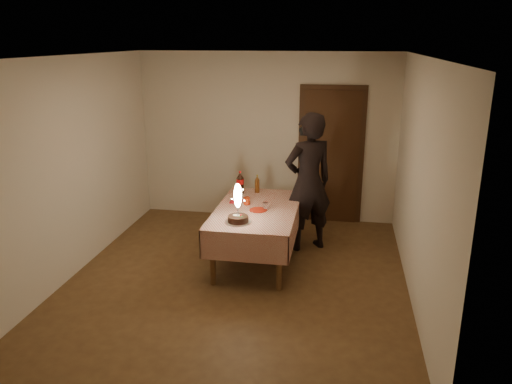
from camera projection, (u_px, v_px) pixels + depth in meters
ground at (238, 278)px, 6.04m from camera, size 4.00×4.50×0.01m
room_shell at (240, 143)px, 5.61m from camera, size 4.04×4.54×2.62m
dining_table at (257, 215)px, 6.35m from camera, size 1.02×1.72×0.72m
birthday_cake at (238, 211)px, 5.80m from camera, size 0.30×0.30×0.47m
red_plate at (258, 210)px, 6.25m from camera, size 0.22×0.22×0.01m
red_cup at (247, 201)px, 6.45m from camera, size 0.08×0.08×0.10m
clear_cup at (265, 206)px, 6.27m from camera, size 0.07×0.07×0.09m
napkin_stack at (236, 201)px, 6.56m from camera, size 0.15×0.15×0.02m
cola_bottle at (240, 183)px, 6.89m from camera, size 0.10×0.10×0.32m
amber_bottle_left at (257, 184)px, 6.93m from camera, size 0.06×0.06×0.25m
photographer at (308, 182)px, 6.65m from camera, size 0.82×0.74×1.88m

